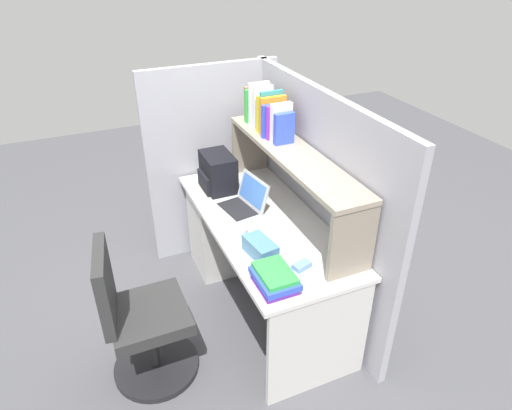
% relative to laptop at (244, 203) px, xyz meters
% --- Properties ---
extents(ground_plane, '(8.00, 8.00, 0.00)m').
position_rel_laptop_xyz_m(ground_plane, '(0.17, 0.07, -0.78)').
color(ground_plane, '#4C4C51').
extents(desk, '(1.60, 0.70, 0.73)m').
position_rel_laptop_xyz_m(desk, '(-0.22, 0.07, -0.38)').
color(desk, silver).
rests_on(desk, ground_plane).
extents(cubicle_partition_rear, '(1.84, 0.05, 1.55)m').
position_rel_laptop_xyz_m(cubicle_partition_rear, '(0.17, 0.45, -0.01)').
color(cubicle_partition_rear, '#9E9EA8').
rests_on(cubicle_partition_rear, ground_plane).
extents(cubicle_partition_left, '(0.05, 1.06, 1.55)m').
position_rel_laptop_xyz_m(cubicle_partition_left, '(-0.68, 0.02, -0.01)').
color(cubicle_partition_left, '#9E9EA8').
rests_on(cubicle_partition_left, ground_plane).
extents(overhead_hutch, '(1.44, 0.28, 0.45)m').
position_rel_laptop_xyz_m(overhead_hutch, '(0.17, 0.27, 0.30)').
color(overhead_hutch, gray).
rests_on(overhead_hutch, desk).
extents(reference_books_on_shelf, '(0.51, 0.19, 0.29)m').
position_rel_laptop_xyz_m(reference_books_on_shelf, '(-0.21, 0.27, 0.52)').
color(reference_books_on_shelf, olive).
rests_on(reference_books_on_shelf, overhead_hutch).
extents(laptop, '(0.35, 0.31, 0.22)m').
position_rel_laptop_xyz_m(laptop, '(0.00, 0.00, 0.00)').
color(laptop, '#B7BABF').
rests_on(laptop, desk).
extents(backpack, '(0.30, 0.22, 0.27)m').
position_rel_laptop_xyz_m(backpack, '(-0.35, -0.06, 0.08)').
color(backpack, black).
rests_on(backpack, desk).
extents(computer_mouse, '(0.09, 0.12, 0.03)m').
position_rel_laptop_xyz_m(computer_mouse, '(0.71, 0.06, -0.03)').
color(computer_mouse, '#7299C6').
rests_on(computer_mouse, desk).
extents(paper_cup, '(0.08, 0.08, 0.08)m').
position_rel_laptop_xyz_m(paper_cup, '(0.32, -0.14, -0.01)').
color(paper_cup, white).
rests_on(paper_cup, desk).
extents(tissue_box, '(0.24, 0.15, 0.10)m').
position_rel_laptop_xyz_m(tissue_box, '(0.51, -0.11, -0.00)').
color(tissue_box, teal).
rests_on(tissue_box, desk).
extents(desk_book_stack, '(0.26, 0.20, 0.10)m').
position_rel_laptop_xyz_m(desk_book_stack, '(0.79, -0.14, 0.00)').
color(desk_book_stack, purple).
rests_on(desk_book_stack, desk).
extents(office_chair, '(0.52, 0.52, 0.93)m').
position_rel_laptop_xyz_m(office_chair, '(0.43, -0.83, -0.39)').
color(office_chair, black).
rests_on(office_chair, ground_plane).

